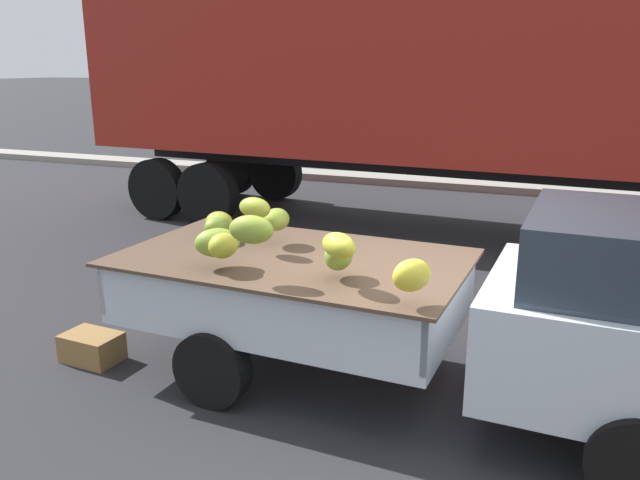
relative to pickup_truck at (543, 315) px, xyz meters
The scene contains 6 objects.
ground 1.28m from the pickup_truck, behind, with size 220.00×220.00×0.00m, color #28282B.
curb_strip 9.63m from the pickup_truck, 95.45° to the left, with size 80.00×0.80×0.16m, color gray.
pickup_truck is the anchor object (origin of this frame).
semi_trailer 6.12m from the pickup_truck, 110.50° to the left, with size 12.12×3.22×3.95m.
fallen_banana_bunch_near_tailgate 3.92m from the pickup_truck, behind, with size 0.32×0.22×0.19m, color olive.
produce_crate 3.99m from the pickup_truck, behind, with size 0.52×0.36×0.26m, color olive.
Camera 1 is at (0.99, -4.51, 2.67)m, focal length 35.44 mm.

